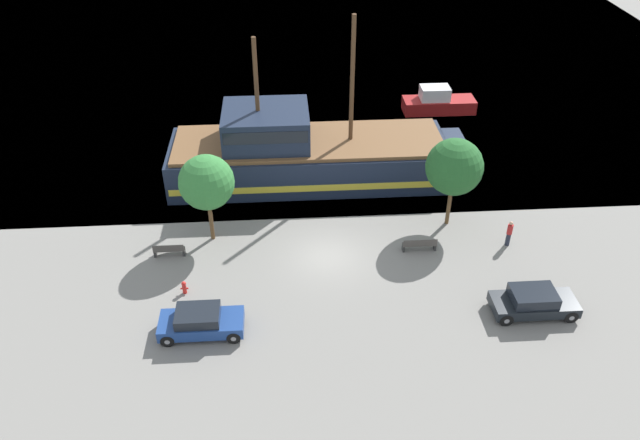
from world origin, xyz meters
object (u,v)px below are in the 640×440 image
(parked_car_curb_front, at_px, (534,302))
(fire_hydrant, at_px, (184,287))
(bench_promenade_west, at_px, (420,245))
(moored_boat_dockside, at_px, (438,102))
(pedestrian_walking_near, at_px, (509,233))
(bench_promenade_east, at_px, (169,250))
(pirate_ship, at_px, (304,154))
(parked_car_curb_mid, at_px, (201,322))

(parked_car_curb_front, height_order, fire_hydrant, parked_car_curb_front)
(fire_hydrant, bearing_deg, bench_promenade_west, 12.07)
(moored_boat_dockside, relative_size, fire_hydrant, 7.76)
(fire_hydrant, bearing_deg, pedestrian_walking_near, 9.34)
(bench_promenade_east, relative_size, bench_promenade_west, 0.89)
(pirate_ship, bearing_deg, pedestrian_walking_near, -36.54)
(parked_car_curb_front, bearing_deg, bench_promenade_west, 130.51)
(bench_promenade_west, bearing_deg, parked_car_curb_front, -49.49)
(moored_boat_dockside, distance_m, parked_car_curb_mid, 30.31)
(fire_hydrant, xyz_separation_m, bench_promenade_west, (13.30, 2.84, 0.04))
(pirate_ship, xyz_separation_m, parked_car_curb_mid, (-5.82, -14.73, -1.16))
(bench_promenade_east, distance_m, pedestrian_walking_near, 19.87)
(pirate_ship, relative_size, moored_boat_dockside, 3.38)
(moored_boat_dockside, bearing_deg, parked_car_curb_mid, -125.07)
(pirate_ship, xyz_separation_m, bench_promenade_east, (-8.23, -8.39, -1.43))
(parked_car_curb_mid, distance_m, fire_hydrant, 3.28)
(parked_car_curb_front, height_order, pedestrian_walking_near, pedestrian_walking_near)
(parked_car_curb_mid, relative_size, bench_promenade_east, 2.34)
(moored_boat_dockside, height_order, parked_car_curb_mid, moored_boat_dockside)
(bench_promenade_west, bearing_deg, parked_car_curb_mid, -154.11)
(fire_hydrant, height_order, pedestrian_walking_near, pedestrian_walking_near)
(pirate_ship, height_order, bench_promenade_west, pirate_ship)
(parked_car_curb_front, distance_m, pedestrian_walking_near, 5.82)
(bench_promenade_west, distance_m, pedestrian_walking_near, 5.35)
(moored_boat_dockside, height_order, pedestrian_walking_near, moored_boat_dockside)
(moored_boat_dockside, bearing_deg, pirate_ship, -139.02)
(bench_promenade_east, bearing_deg, moored_boat_dockside, 42.96)
(pirate_ship, bearing_deg, parked_car_curb_front, -52.48)
(parked_car_curb_front, bearing_deg, pirate_ship, 127.52)
(parked_car_curb_mid, bearing_deg, pirate_ship, 68.46)
(moored_boat_dockside, distance_m, pedestrian_walking_near, 18.70)
(bench_promenade_east, bearing_deg, pedestrian_walking_near, -0.69)
(bench_promenade_west, bearing_deg, fire_hydrant, -167.93)
(bench_promenade_west, relative_size, pedestrian_walking_near, 1.19)
(pirate_ship, height_order, moored_boat_dockside, pirate_ship)
(parked_car_curb_mid, height_order, bench_promenade_west, parked_car_curb_mid)
(fire_hydrant, bearing_deg, bench_promenade_east, 110.51)
(moored_boat_dockside, relative_size, bench_promenade_east, 3.35)
(pedestrian_walking_near, bearing_deg, parked_car_curb_front, -95.63)
(fire_hydrant, distance_m, bench_promenade_west, 13.60)
(parked_car_curb_front, relative_size, fire_hydrant, 5.67)
(pirate_ship, xyz_separation_m, moored_boat_dockside, (11.60, 10.08, -1.06))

